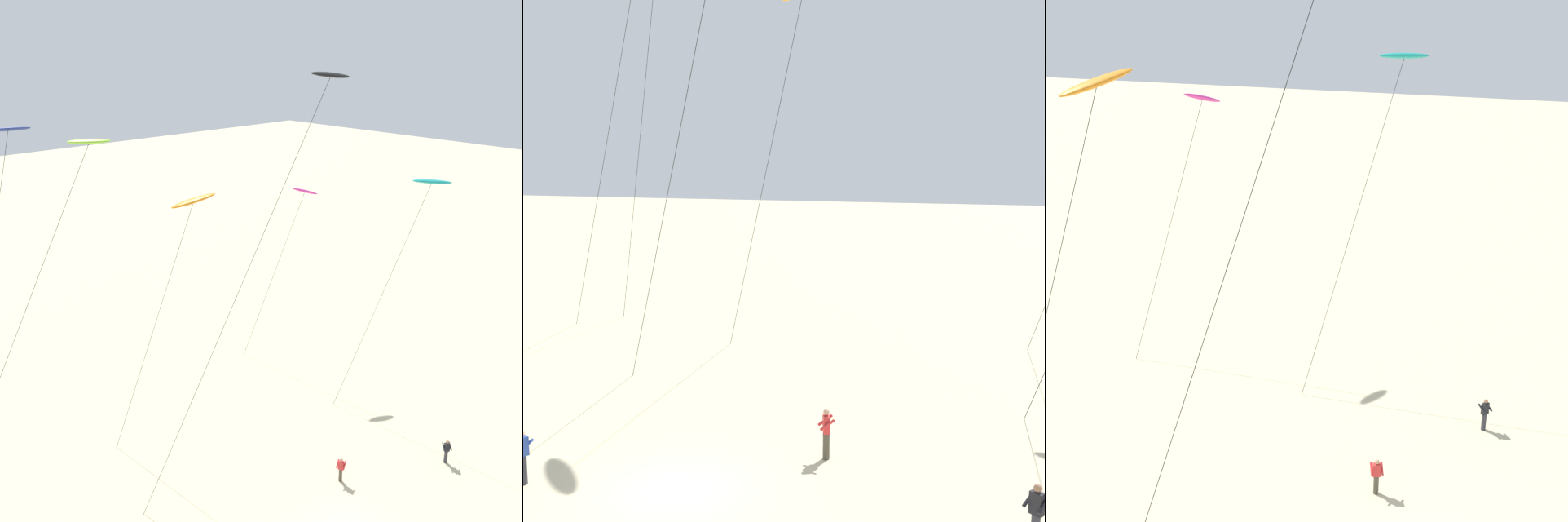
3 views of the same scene
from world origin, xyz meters
The scene contains 8 objects.
kite_black centered at (1.50, 4.02, 23.49)m, with size 9.70×6.15×24.42m.
kite_navy centered at (-8.80, 16.81, 20.72)m, with size 5.76×3.83×21.55m.
kite_orange centered at (0.05, 12.74, 16.61)m, with size 6.21×4.24×17.25m.
kite_magenta centered at (14.11, 16.72, 14.07)m, with size 5.27×3.66×14.75m.
kite_lime centered at (-6.91, 12.04, 20.51)m, with size 9.26×6.29×21.21m.
kite_teal centered at (14.85, 5.83, 16.58)m, with size 6.26×4.67×16.94m.
kite_flyer_nearest centered at (3.62, 3.46, 0.89)m, with size 0.67×0.69×1.67m.
kite_flyer_middle centered at (9.92, -0.09, 0.89)m, with size 0.73×0.72×1.67m.
Camera 1 is at (-21.02, -15.41, 25.69)m, focal length 41.80 mm.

